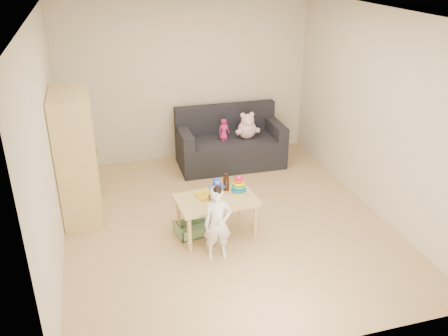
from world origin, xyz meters
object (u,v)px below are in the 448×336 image
object	(u,v)px
wardrobe	(76,157)
play_table	(216,216)
sofa	(230,151)
toddler	(218,224)

from	to	relation	value
wardrobe	play_table	distance (m)	1.92
wardrobe	sofa	size ratio (longest dim) A/B	1.00
wardrobe	sofa	xyz separation A→B (m)	(2.32, 1.00, -0.60)
sofa	toddler	xyz separation A→B (m)	(-0.86, -2.39, 0.19)
wardrobe	sofa	world-z (taller)	wardrobe
wardrobe	toddler	world-z (taller)	wardrobe
play_table	toddler	size ratio (longest dim) A/B	1.11
sofa	toddler	world-z (taller)	toddler
sofa	play_table	distance (m)	2.08
sofa	toddler	bearing A→B (deg)	-109.05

